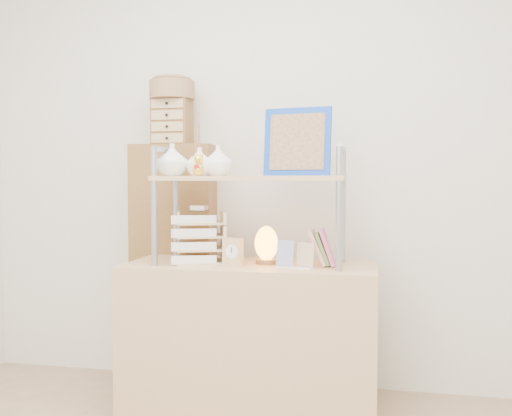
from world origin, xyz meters
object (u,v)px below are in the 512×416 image
Objects in this scene: desk at (251,341)px; letter_tray at (200,240)px; cabinet at (174,265)px; salt_lamp at (266,245)px.

letter_tray is (-0.25, -0.02, 0.49)m from desk.
desk is at bearing -39.74° from cabinet.
desk is 4.19× the size of letter_tray.
letter_tray is 0.32m from salt_lamp.
cabinet is (-0.52, 0.37, 0.30)m from desk.
cabinet is 4.71× the size of letter_tray.
salt_lamp is at bearing 6.57° from letter_tray.
letter_tray is (0.27, -0.39, 0.19)m from cabinet.
salt_lamp reaches higher than desk.
salt_lamp is (0.07, 0.01, 0.47)m from desk.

